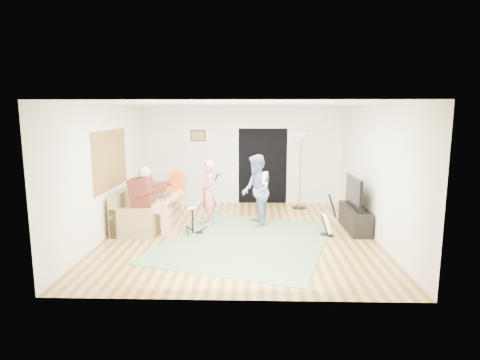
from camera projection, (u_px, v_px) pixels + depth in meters
The scene contains 19 objects.
floor at pixel (240, 234), 8.44m from camera, with size 6.00×6.00×0.00m, color brown.
walls at pixel (240, 171), 8.22m from camera, with size 5.50×6.00×2.70m, color silver, non-canonical shape.
ceiling at pixel (240, 104), 7.99m from camera, with size 6.00×6.00×0.00m, color white.
window_blinds at pixel (110, 160), 8.46m from camera, with size 2.05×2.05×0.00m, color olive.
doorway at pixel (263, 166), 11.20m from camera, with size 2.10×2.10×0.00m, color black.
picture_frame at pixel (198, 136), 11.11m from camera, with size 0.42×0.03×0.32m, color #3F2314.
area_rug at pixel (246, 241), 7.97m from camera, with size 3.02×3.62×0.02m, color #537346.
sofa at pixel (140, 212), 9.12m from camera, with size 0.88×2.14×0.87m.
drummer at pixel (152, 208), 8.42m from camera, with size 0.93×0.52×1.44m.
drum_kit at pixel (193, 220), 8.44m from camera, with size 0.37×0.66×0.68m.
singer at pixel (208, 193), 9.09m from camera, with size 0.54×0.35×1.47m, color #EE6784.
microphone at pixel (217, 177), 9.02m from camera, with size 0.06×0.06×0.24m, color black, non-canonical shape.
guitarist at pixel (256, 191), 8.97m from camera, with size 0.78×0.61×1.61m, color #717EA6.
guitar_held at pixel (265, 178), 8.92m from camera, with size 0.12×0.60×0.26m, color white, non-canonical shape.
guitar_spare at pixel (327, 224), 8.33m from camera, with size 0.32×0.29×0.89m.
torchiere_lamp at pixel (300, 157), 10.52m from camera, with size 0.36×0.36×2.00m.
dining_chair at pixel (177, 197), 10.54m from camera, with size 0.43×0.45×0.98m.
tv_cabinet at pixel (355, 218), 8.76m from camera, with size 0.40×1.40×0.50m, color black.
television at pixel (354, 191), 8.66m from camera, with size 0.06×1.19×0.65m, color black.
Camera 1 is at (0.24, -8.13, 2.54)m, focal length 30.00 mm.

